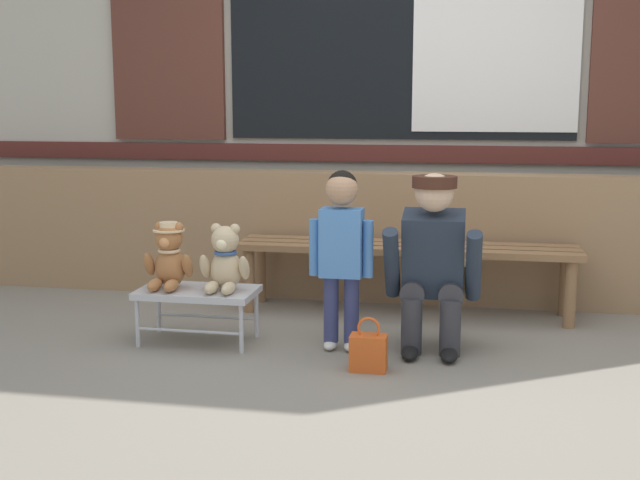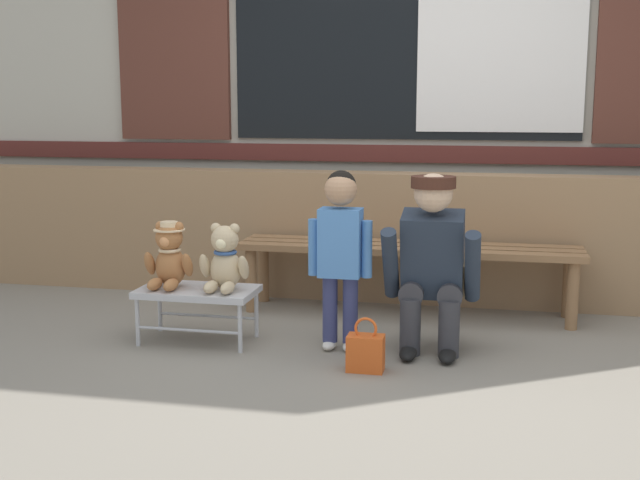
{
  "view_description": "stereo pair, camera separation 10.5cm",
  "coord_description": "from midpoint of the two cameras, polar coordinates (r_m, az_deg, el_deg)",
  "views": [
    {
      "loc": [
        0.54,
        -3.86,
        1.31
      ],
      "look_at": [
        -0.3,
        0.49,
        0.55
      ],
      "focal_mm": 45.39,
      "sensor_mm": 36.0,
      "label": 1
    },
    {
      "loc": [
        0.64,
        -3.84,
        1.31
      ],
      "look_at": [
        -0.3,
        0.49,
        0.55
      ],
      "focal_mm": 45.39,
      "sensor_mm": 36.0,
      "label": 2
    }
  ],
  "objects": [
    {
      "name": "ground_plane",
      "position": [
        4.11,
        3.42,
        -8.86
      ],
      "size": [
        60.0,
        60.0,
        0.0
      ],
      "primitive_type": "plane",
      "color": "gray"
    },
    {
      "name": "wooden_bench_long",
      "position": [
        5.02,
        6.83,
        -1.09
      ],
      "size": [
        2.1,
        0.4,
        0.44
      ],
      "color": "#8E6642",
      "rests_on": "ground"
    },
    {
      "name": "handbag_on_ground",
      "position": [
        4.01,
        3.99,
        -7.88
      ],
      "size": [
        0.18,
        0.11,
        0.27
      ],
      "color": "#DB561E",
      "rests_on": "ground"
    },
    {
      "name": "shop_facade",
      "position": [
        5.84,
        6.67,
        14.08
      ],
      "size": [
        7.55,
        0.26,
        3.51
      ],
      "color": "#B7B2A3",
      "rests_on": "ground"
    },
    {
      "name": "small_display_bench",
      "position": [
        4.48,
        -7.97,
        -3.81
      ],
      "size": [
        0.64,
        0.36,
        0.3
      ],
      "color": "#BCBCC1",
      "rests_on": "ground"
    },
    {
      "name": "teddy_bear_plain",
      "position": [
        4.39,
        -6.06,
        -1.42
      ],
      "size": [
        0.28,
        0.26,
        0.36
      ],
      "color": "#CCB289",
      "rests_on": "small_display_bench"
    },
    {
      "name": "child_standing",
      "position": [
        4.23,
        2.17,
        -0.02
      ],
      "size": [
        0.35,
        0.18,
        0.96
      ],
      "color": "navy",
      "rests_on": "ground"
    },
    {
      "name": "brick_low_wall",
      "position": [
        5.38,
        5.81,
        0.22
      ],
      "size": [
        7.4,
        0.25,
        0.85
      ],
      "primitive_type": "cube",
      "color": "#997551",
      "rests_on": "ground"
    },
    {
      "name": "teddy_bear_with_hat",
      "position": [
        4.5,
        -9.94,
        -1.13
      ],
      "size": [
        0.28,
        0.27,
        0.36
      ],
      "color": "#A86B3D",
      "rests_on": "small_display_bench"
    },
    {
      "name": "adult_crouching",
      "position": [
        4.27,
        8.74,
        -1.57
      ],
      "size": [
        0.5,
        0.49,
        0.95
      ],
      "color": "#333338",
      "rests_on": "ground"
    }
  ]
}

